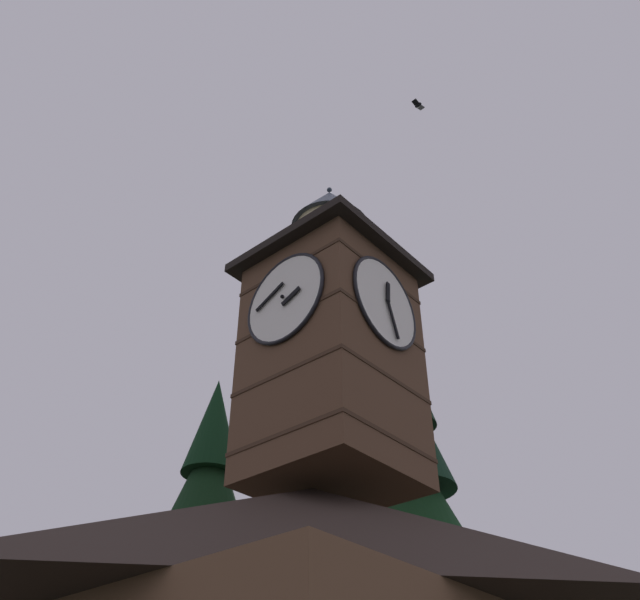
{
  "coord_description": "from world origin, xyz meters",
  "views": [
    {
      "loc": [
        11.09,
        7.76,
        2.28
      ],
      "look_at": [
        -0.41,
        -2.2,
        13.59
      ],
      "focal_mm": 38.4,
      "sensor_mm": 36.0,
      "label": 1
    }
  ],
  "objects": [
    {
      "name": "moon",
      "position": [
        -12.69,
        -40.82,
        16.91
      ],
      "size": [
        1.76,
        1.76,
        1.76
      ],
      "color": "silver"
    },
    {
      "name": "clock_tower",
      "position": [
        -0.33,
        -1.75,
        12.02
      ],
      "size": [
        4.16,
        4.16,
        9.63
      ],
      "color": "brown",
      "rests_on": "building_main"
    },
    {
      "name": "flying_bird_high",
      "position": [
        -3.24,
        0.12,
        22.97
      ],
      "size": [
        0.56,
        0.28,
        0.15
      ],
      "color": "black"
    }
  ]
}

